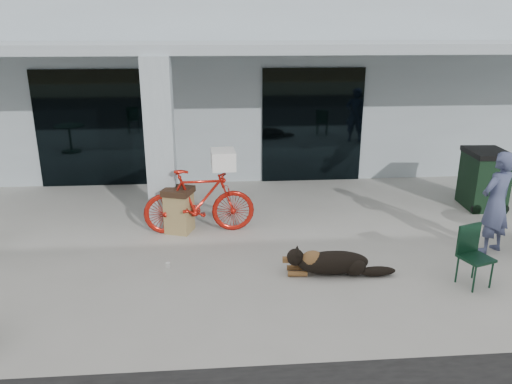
{
  "coord_description": "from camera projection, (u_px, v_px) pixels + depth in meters",
  "views": [
    {
      "loc": [
        -0.49,
        -6.63,
        3.6
      ],
      "look_at": [
        0.14,
        1.15,
        1.0
      ],
      "focal_mm": 35.0,
      "sensor_mm": 36.0,
      "label": 1
    }
  ],
  "objects": [
    {
      "name": "storefront_glass_right",
      "position": [
        312.0,
        126.0,
        11.87
      ],
      "size": [
        2.4,
        0.06,
        2.7
      ],
      "primitive_type": "cube",
      "color": "black",
      "rests_on": "ground"
    },
    {
      "name": "overhang",
      "position": [
        239.0,
        47.0,
        9.84
      ],
      "size": [
        22.0,
        2.8,
        0.18
      ],
      "primitive_type": "cube",
      "color": "#A4B2BA",
      "rests_on": "column"
    },
    {
      "name": "dog",
      "position": [
        333.0,
        261.0,
        7.57
      ],
      "size": [
        1.29,
        0.51,
        0.42
      ],
      "primitive_type": null,
      "rotation": [
        0.0,
        0.0,
        -0.07
      ],
      "color": "black",
      "rests_on": "ground"
    },
    {
      "name": "bicycle",
      "position": [
        199.0,
        201.0,
        8.99
      ],
      "size": [
        2.03,
        0.67,
        1.2
      ],
      "primitive_type": "imported",
      "rotation": [
        0.0,
        0.0,
        1.63
      ],
      "color": "#AF180E",
      "rests_on": "ground"
    },
    {
      "name": "storefront_glass_left",
      "position": [
        98.0,
        129.0,
        11.48
      ],
      "size": [
        2.8,
        0.06,
        2.7
      ],
      "primitive_type": "cube",
      "color": "black",
      "rests_on": "ground"
    },
    {
      "name": "cafe_chair_far_a",
      "position": [
        476.0,
        257.0,
        7.17
      ],
      "size": [
        0.52,
        0.55,
        0.89
      ],
      "primitive_type": null,
      "rotation": [
        0.0,
        0.0,
        0.33
      ],
      "color": "#133624",
      "rests_on": "ground"
    },
    {
      "name": "laundry_basket",
      "position": [
        223.0,
        159.0,
        8.81
      ],
      "size": [
        0.44,
        0.58,
        0.33
      ],
      "primitive_type": "cube",
      "rotation": [
        0.0,
        0.0,
        1.63
      ],
      "color": "white",
      "rests_on": "bicycle"
    },
    {
      "name": "column",
      "position": [
        160.0,
        145.0,
        9.01
      ],
      "size": [
        0.5,
        0.5,
        3.12
      ],
      "primitive_type": "cube",
      "color": "#A4B2BA",
      "rests_on": "ground"
    },
    {
      "name": "ground",
      "position": [
        253.0,
        280.0,
        7.45
      ],
      "size": [
        80.0,
        80.0,
        0.0
      ],
      "primitive_type": "plane",
      "color": "#ABA9A1",
      "rests_on": "ground"
    },
    {
      "name": "building",
      "position": [
        231.0,
        74.0,
        14.77
      ],
      "size": [
        22.0,
        7.0,
        4.5
      ],
      "primitive_type": "cube",
      "color": "#A4B2BA",
      "rests_on": "ground"
    },
    {
      "name": "person",
      "position": [
        496.0,
        203.0,
        8.13
      ],
      "size": [
        0.74,
        0.64,
        1.73
      ],
      "primitive_type": "imported",
      "rotation": [
        0.0,
        0.0,
        3.58
      ],
      "color": "#3C4466",
      "rests_on": "ground"
    },
    {
      "name": "wheeled_bin",
      "position": [
        484.0,
        179.0,
        10.29
      ],
      "size": [
        0.8,
        0.99,
        1.21
      ],
      "primitive_type": null,
      "rotation": [
        0.0,
        0.0,
        -0.06
      ],
      "color": "black",
      "rests_on": "ground"
    },
    {
      "name": "trash_receptacle",
      "position": [
        179.0,
        210.0,
        9.09
      ],
      "size": [
        0.62,
        0.62,
        0.83
      ],
      "primitive_type": null,
      "rotation": [
        0.0,
        0.0,
        -0.33
      ],
      "color": "olive",
      "rests_on": "ground"
    },
    {
      "name": "cup_near_dog",
      "position": [
        168.0,
        265.0,
        7.8
      ],
      "size": [
        0.09,
        0.09,
        0.09
      ],
      "primitive_type": "cylinder",
      "rotation": [
        0.0,
        0.0,
        -0.35
      ],
      "color": "white",
      "rests_on": "ground"
    }
  ]
}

